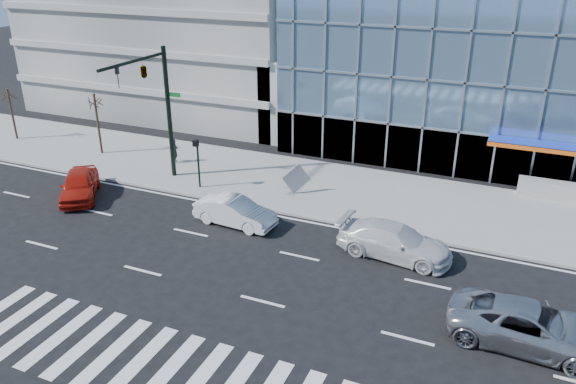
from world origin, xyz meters
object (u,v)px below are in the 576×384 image
at_px(tilted_panel, 296,179).
at_px(street_tree_near, 95,102).
at_px(red_sedan, 79,185).
at_px(white_suv, 395,241).
at_px(traffic_signal, 151,85).
at_px(silver_suv, 529,326).
at_px(street_tree_far, 8,95).
at_px(white_sedan, 235,212).
at_px(pedestrian, 175,151).
at_px(ped_signal_post, 197,156).

bearing_deg(tilted_panel, street_tree_near, 131.96).
xyz_separation_m(red_sedan, tilted_panel, (11.39, 5.24, 0.26)).
bearing_deg(white_suv, traffic_signal, 84.72).
relative_size(traffic_signal, silver_suv, 1.39).
bearing_deg(white_suv, silver_suv, -120.89).
relative_size(street_tree_near, white_suv, 0.78).
relative_size(street_tree_near, tilted_panel, 3.25).
height_order(traffic_signal, white_suv, traffic_signal).
distance_m(traffic_signal, street_tree_far, 15.53).
relative_size(traffic_signal, red_sedan, 1.72).
bearing_deg(white_suv, white_sedan, 95.52).
bearing_deg(street_tree_far, traffic_signal, -11.05).
height_order(silver_suv, pedestrian, pedestrian).
distance_m(ped_signal_post, tilted_panel, 5.95).
height_order(traffic_signal, red_sedan, traffic_signal).
distance_m(silver_suv, pedestrian, 24.64).
bearing_deg(traffic_signal, silver_suv, -18.71).
bearing_deg(white_suv, street_tree_near, 80.65).
bearing_deg(ped_signal_post, white_sedan, -37.57).
distance_m(ped_signal_post, silver_suv, 20.07).
bearing_deg(tilted_panel, silver_suv, -79.13).
xyz_separation_m(traffic_signal, red_sedan, (-3.25, -3.33, -5.37)).
bearing_deg(traffic_signal, red_sedan, -134.27).
distance_m(white_suv, white_sedan, 8.40).
xyz_separation_m(traffic_signal, pedestrian, (-1.21, 3.41, -5.21)).
bearing_deg(red_sedan, ped_signal_post, -1.69).
bearing_deg(street_tree_near, silver_suv, -19.73).
xyz_separation_m(white_sedan, tilted_panel, (1.49, 4.73, 0.33)).
xyz_separation_m(ped_signal_post, tilted_panel, (5.65, 1.53, -1.09)).
relative_size(street_tree_near, silver_suv, 0.73).
bearing_deg(street_tree_near, red_sedan, -59.08).
xyz_separation_m(white_sedan, red_sedan, (-9.91, -0.51, 0.07)).
distance_m(traffic_signal, silver_suv, 22.87).
relative_size(red_sedan, tilted_panel, 3.59).
xyz_separation_m(white_sedan, pedestrian, (-7.87, 6.24, 0.23)).
distance_m(ped_signal_post, street_tree_far, 17.73).
bearing_deg(white_sedan, ped_signal_post, 56.85).
distance_m(street_tree_near, red_sedan, 7.89).
xyz_separation_m(traffic_signal, white_sedan, (6.66, -2.83, -5.44)).
height_order(traffic_signal, pedestrian, traffic_signal).
relative_size(white_sedan, pedestrian, 2.74).
relative_size(street_tree_far, tilted_panel, 2.98).
height_order(white_sedan, pedestrian, pedestrian).
bearing_deg(tilted_panel, white_suv, -78.20).
relative_size(traffic_signal, pedestrian, 4.99).
relative_size(traffic_signal, white_sedan, 1.82).
relative_size(traffic_signal, white_suv, 1.48).
height_order(street_tree_near, red_sedan, street_tree_near).
bearing_deg(pedestrian, red_sedan, 146.38).
height_order(white_suv, white_sedan, white_suv).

